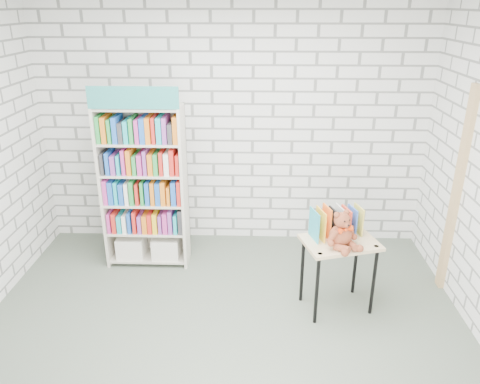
{
  "coord_description": "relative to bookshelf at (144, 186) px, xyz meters",
  "views": [
    {
      "loc": [
        0.27,
        -3.31,
        2.77
      ],
      "look_at": [
        0.12,
        0.95,
        1.03
      ],
      "focal_mm": 35.0,
      "sensor_mm": 36.0,
      "label": 1
    }
  ],
  "objects": [
    {
      "name": "table_books",
      "position": [
        1.96,
        -0.71,
        -0.06
      ],
      "size": [
        0.51,
        0.33,
        0.28
      ],
      "color": "teal",
      "rests_on": "display_table"
    },
    {
      "name": "teddy_bear",
      "position": [
        1.98,
        -0.93,
        -0.06
      ],
      "size": [
        0.33,
        0.32,
        0.35
      ],
      "color": "brown",
      "rests_on": "display_table"
    },
    {
      "name": "display_table",
      "position": [
        1.99,
        -0.82,
        -0.3
      ],
      "size": [
        0.78,
        0.63,
        0.72
      ],
      "color": "tan",
      "rests_on": "ground"
    },
    {
      "name": "ground",
      "position": [
        0.93,
        -1.36,
        -0.92
      ],
      "size": [
        4.5,
        4.5,
        0.0
      ],
      "primitive_type": "plane",
      "color": "#505B4D",
      "rests_on": "ground"
    },
    {
      "name": "room_shell",
      "position": [
        0.93,
        -1.36,
        0.86
      ],
      "size": [
        4.52,
        4.02,
        2.81
      ],
      "color": "silver",
      "rests_on": "ground"
    },
    {
      "name": "bookshelf",
      "position": [
        0.0,
        0.0,
        0.0
      ],
      "size": [
        0.9,
        0.35,
        2.02
      ],
      "color": "beige",
      "rests_on": "ground"
    },
    {
      "name": "door_trim",
      "position": [
        3.15,
        -0.41,
        0.13
      ],
      "size": [
        0.05,
        0.12,
        2.1
      ],
      "primitive_type": "cube",
      "color": "tan",
      "rests_on": "ground"
    }
  ]
}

